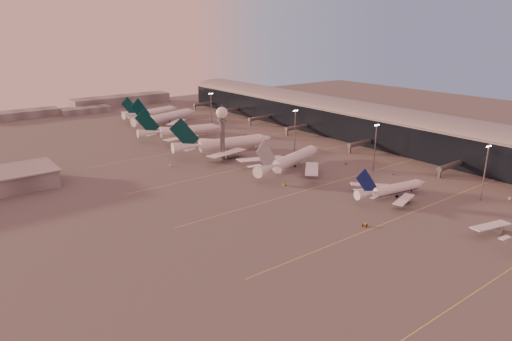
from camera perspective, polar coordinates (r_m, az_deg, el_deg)
ground at (r=171.47m, az=17.28°, el=-7.92°), size 700.00×700.00×0.00m
taxiway_markings at (r=225.55m, az=10.26°, el=-1.16°), size 180.00×185.25×0.02m
terminal at (r=314.21m, az=12.77°, el=6.01°), size 57.00×362.00×23.04m
radar_tower at (r=251.50m, az=-4.26°, el=5.98°), size 6.40×6.40×31.10m
mast_a at (r=214.53m, az=26.72°, el=0.05°), size 3.60×0.56×25.00m
mast_b at (r=239.62m, az=14.68°, el=3.09°), size 3.60×0.56×25.00m
mast_c at (r=272.32m, az=4.91°, el=5.32°), size 3.60×0.56×25.00m
mast_d at (r=341.86m, az=-5.61°, el=7.83°), size 3.60×0.56×25.00m
distant_horizon at (r=437.43m, az=-19.58°, el=7.75°), size 165.00×37.50×9.00m
narrowbody_mid at (r=206.95m, az=16.63°, el=-2.44°), size 40.22×31.86×15.80m
widebody_white at (r=238.37m, az=4.36°, el=1.04°), size 58.65×46.31×21.26m
greentail_a at (r=269.16m, az=-3.94°, el=3.08°), size 63.18×50.58×23.14m
greentail_b at (r=307.55m, az=-9.27°, el=4.68°), size 57.94×46.34×21.27m
greentail_c at (r=354.32m, az=-11.13°, el=6.34°), size 61.89×49.27×23.11m
greentail_d at (r=381.25m, az=-12.88°, el=6.93°), size 53.82×42.97×19.88m
gsv_catering_a at (r=225.08m, az=29.20°, el=-2.71°), size 5.13×2.75×4.05m
gsv_tug_mid at (r=176.42m, az=13.46°, el=-6.64°), size 3.90×4.44×1.09m
gsv_truck_b at (r=239.81m, az=16.81°, el=-0.27°), size 4.77×1.97×1.89m
gsv_truck_c at (r=214.46m, az=3.61°, el=-1.56°), size 6.21×3.14×2.39m
gsv_catering_b at (r=251.10m, az=11.21°, el=1.19°), size 4.97×2.92×3.82m
gsv_tug_far at (r=238.61m, az=1.54°, el=0.29°), size 2.43×3.50×0.92m
gsv_truck_d at (r=247.07m, az=-10.72°, el=0.76°), size 3.79×5.83×2.22m
gsv_tug_hangar at (r=311.45m, az=-1.39°, el=4.45°), size 3.57×2.33×0.97m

